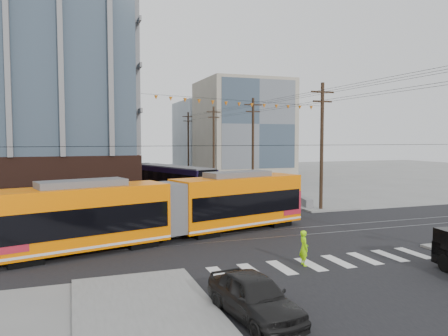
{
  "coord_description": "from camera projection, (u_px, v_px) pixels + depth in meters",
  "views": [
    {
      "loc": [
        -11.92,
        -21.62,
        6.26
      ],
      "look_at": [
        -1.06,
        9.2,
        4.03
      ],
      "focal_mm": 35.0,
      "sensor_mm": 36.0,
      "label": 1
    }
  ],
  "objects": [
    {
      "name": "bg_bldg_ne_near",
      "position": [
        243.0,
        128.0,
        74.65
      ],
      "size": [
        14.0,
        14.0,
        16.0
      ],
      "primitive_type": "cube",
      "color": "gray",
      "rests_on": "ground"
    },
    {
      "name": "parked_car_grey",
      "position": [
        139.0,
        194.0,
        44.24
      ],
      "size": [
        3.7,
        5.08,
        1.28
      ],
      "primitive_type": "imported",
      "rotation": [
        0.0,
        0.0,
        3.52
      ],
      "color": "slate",
      "rests_on": "ground"
    },
    {
      "name": "bg_bldg_nw_near",
      "position": [
        35.0,
        120.0,
        67.39
      ],
      "size": [
        18.0,
        16.0,
        18.0
      ],
      "primitive_type": "cube",
      "color": "#8C99A5",
      "rests_on": "ground"
    },
    {
      "name": "jersey_barrier",
      "position": [
        303.0,
        201.0,
        40.34
      ],
      "size": [
        1.89,
        4.26,
        0.83
      ],
      "primitive_type": "cube",
      "rotation": [
        0.0,
        0.0,
        -0.24
      ],
      "color": "slate",
      "rests_on": "ground"
    },
    {
      "name": "parked_car_white",
      "position": [
        145.0,
        196.0,
        41.87
      ],
      "size": [
        3.19,
        5.08,
        1.37
      ],
      "primitive_type": "imported",
      "rotation": [
        0.0,
        0.0,
        3.43
      ],
      "color": "#B8B8B8",
      "rests_on": "ground"
    },
    {
      "name": "ground",
      "position": [
        295.0,
        249.0,
        24.72
      ],
      "size": [
        160.0,
        160.0,
        0.0
      ],
      "primitive_type": "plane",
      "color": "slate"
    },
    {
      "name": "black_sedan",
      "position": [
        254.0,
        296.0,
        15.14
      ],
      "size": [
        2.41,
        4.81,
        1.57
      ],
      "primitive_type": "imported",
      "rotation": [
        0.0,
        0.0,
        0.12
      ],
      "color": "black",
      "rests_on": "ground"
    },
    {
      "name": "pedestrian",
      "position": [
        304.0,
        248.0,
        21.43
      ],
      "size": [
        0.51,
        0.69,
        1.75
      ],
      "primitive_type": "imported",
      "rotation": [
        0.0,
        0.0,
        1.42
      ],
      "color": "#A0FE0B",
      "rests_on": "ground"
    },
    {
      "name": "bg_bldg_nw_far",
      "position": [
        59.0,
        120.0,
        87.14
      ],
      "size": [
        16.0,
        18.0,
        20.0
      ],
      "primitive_type": "cube",
      "color": "gray",
      "rests_on": "ground"
    },
    {
      "name": "streetcar",
      "position": [
        169.0,
        209.0,
        26.79
      ],
      "size": [
        19.94,
        8.12,
        3.84
      ],
      "primitive_type": null,
      "rotation": [
        0.0,
        0.0,
        0.28
      ],
      "color": "#FB7100",
      "rests_on": "ground"
    },
    {
      "name": "bg_bldg_ne_far",
      "position": [
        217.0,
        135.0,
        94.2
      ],
      "size": [
        16.0,
        16.0,
        14.0
      ],
      "primitive_type": "cube",
      "color": "#8C99A5",
      "rests_on": "ground"
    },
    {
      "name": "utility_pole_far",
      "position": [
        188.0,
        142.0,
        79.86
      ],
      "size": [
        0.3,
        0.3,
        11.0
      ],
      "primitive_type": "cylinder",
      "color": "black",
      "rests_on": "ground"
    },
    {
      "name": "city_bus",
      "position": [
        174.0,
        181.0,
        46.05
      ],
      "size": [
        6.51,
        12.31,
        3.44
      ],
      "primitive_type": null,
      "rotation": [
        0.0,
        0.0,
        0.34
      ],
      "color": "black",
      "rests_on": "ground"
    },
    {
      "name": "parked_car_silver",
      "position": [
        151.0,
        202.0,
        37.64
      ],
      "size": [
        2.57,
        4.96,
        1.56
      ],
      "primitive_type": "imported",
      "rotation": [
        0.0,
        0.0,
        2.94
      ],
      "color": "#8B939B",
      "rests_on": "ground"
    }
  ]
}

